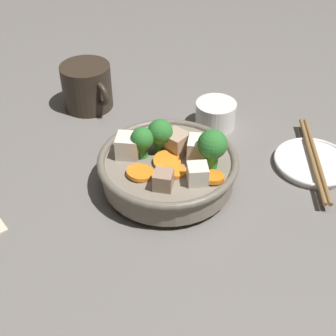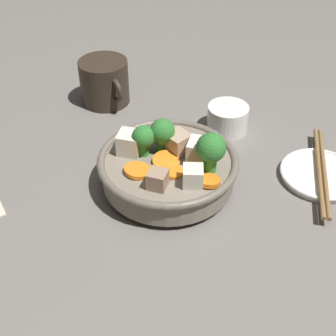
{
  "view_description": "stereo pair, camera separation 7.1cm",
  "coord_description": "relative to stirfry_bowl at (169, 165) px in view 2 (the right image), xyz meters",
  "views": [
    {
      "loc": [
        0.42,
        -0.36,
        0.49
      ],
      "look_at": [
        0.0,
        0.0,
        0.03
      ],
      "focal_mm": 50.0,
      "sensor_mm": 36.0,
      "label": 1
    },
    {
      "loc": [
        0.47,
        -0.3,
        0.49
      ],
      "look_at": [
        0.0,
        0.0,
        0.03
      ],
      "focal_mm": 50.0,
      "sensor_mm": 36.0,
      "label": 2
    }
  ],
  "objects": [
    {
      "name": "chopsticks_pair",
      "position": [
        0.12,
        0.21,
        -0.02
      ],
      "size": [
        0.17,
        0.16,
        0.01
      ],
      "color": "olive",
      "rests_on": "side_saucer"
    },
    {
      "name": "side_saucer",
      "position": [
        0.12,
        0.21,
        -0.03
      ],
      "size": [
        0.13,
        0.13,
        0.01
      ],
      "color": "white",
      "rests_on": "ground_plane"
    },
    {
      "name": "dark_mug",
      "position": [
        -0.28,
        0.03,
        0.0
      ],
      "size": [
        0.12,
        0.09,
        0.09
      ],
      "color": "#33281E",
      "rests_on": "ground_plane"
    },
    {
      "name": "tea_cup",
      "position": [
        -0.07,
        0.17,
        -0.01
      ],
      "size": [
        0.07,
        0.07,
        0.05
      ],
      "color": "white",
      "rests_on": "ground_plane"
    },
    {
      "name": "stirfry_bowl",
      "position": [
        0.0,
        0.0,
        0.0
      ],
      "size": [
        0.21,
        0.21,
        0.11
      ],
      "color": "slate",
      "rests_on": "ground_plane"
    },
    {
      "name": "ground_plane",
      "position": [
        -0.0,
        -0.0,
        -0.04
      ],
      "size": [
        3.0,
        3.0,
        0.0
      ],
      "primitive_type": "plane",
      "color": "slate"
    }
  ]
}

